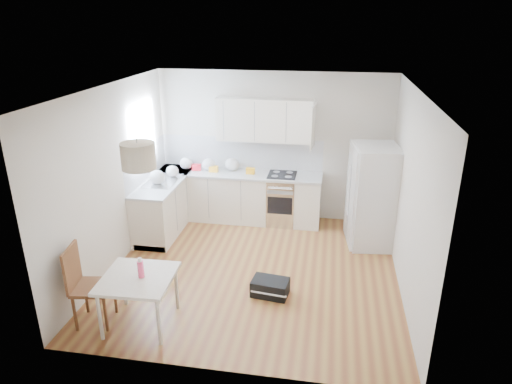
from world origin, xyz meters
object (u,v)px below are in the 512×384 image
at_px(dining_table, 138,282).
at_px(dining_chair, 93,285).
at_px(refrigerator, 373,196).
at_px(gym_bag, 270,287).

distance_m(dining_table, dining_chair, 0.58).
relative_size(refrigerator, dining_chair, 1.62).
distance_m(dining_chair, gym_bag, 2.30).
relative_size(refrigerator, dining_table, 1.92).
distance_m(refrigerator, gym_bag, 2.42).
height_order(refrigerator, dining_chair, refrigerator).
height_order(dining_table, gym_bag, dining_table).
distance_m(refrigerator, dining_chair, 4.46).
bearing_deg(dining_chair, refrigerator, 29.45).
xyz_separation_m(dining_table, dining_chair, (-0.57, -0.06, -0.08)).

